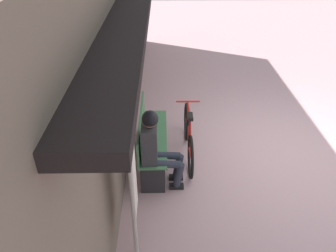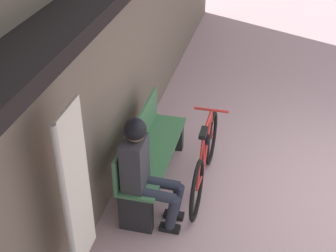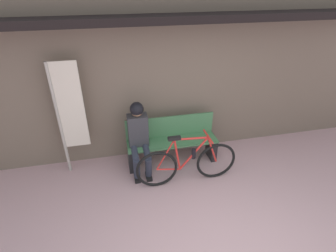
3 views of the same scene
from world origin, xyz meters
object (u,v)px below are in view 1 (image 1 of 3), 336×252
object	(u,v)px
park_bench_near	(150,139)
bicycle	(188,136)
person_seated	(156,145)
banner_pole	(132,173)

from	to	relation	value
park_bench_near	bicycle	distance (m)	0.64
person_seated	banner_pole	distance (m)	1.20
bicycle	banner_pole	distance (m)	2.11
person_seated	bicycle	bearing A→B (deg)	-36.04
park_bench_near	person_seated	bearing A→B (deg)	-170.10
park_bench_near	banner_pole	xyz separation A→B (m)	(-1.69, 0.12, 0.76)
bicycle	banner_pole	size ratio (longest dim) A/B	0.86
park_bench_near	bicycle	world-z (taller)	bicycle
person_seated	park_bench_near	bearing A→B (deg)	9.90
banner_pole	bicycle	bearing A→B (deg)	-22.45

